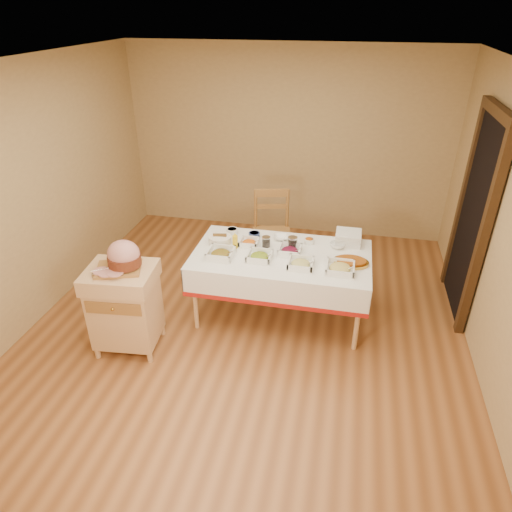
{
  "coord_description": "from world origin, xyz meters",
  "views": [
    {
      "loc": [
        0.9,
        -3.77,
        3.04
      ],
      "look_at": [
        0.05,
        0.2,
        0.76
      ],
      "focal_mm": 32.0,
      "sensor_mm": 36.0,
      "label": 1
    }
  ],
  "objects_px": {
    "dining_table": "(281,267)",
    "ham_on_board": "(123,257)",
    "bread_basket": "(220,240)",
    "preserve_jar_right": "(293,243)",
    "brass_platter": "(351,262)",
    "preserve_jar_left": "(266,242)",
    "plate_stack": "(348,238)",
    "dining_chair": "(272,232)",
    "mustard_bottle": "(235,241)",
    "butcher_cart": "(125,304)"
  },
  "relations": [
    {
      "from": "bread_basket",
      "to": "brass_platter",
      "type": "height_order",
      "value": "bread_basket"
    },
    {
      "from": "preserve_jar_left",
      "to": "preserve_jar_right",
      "type": "height_order",
      "value": "preserve_jar_right"
    },
    {
      "from": "dining_table",
      "to": "plate_stack",
      "type": "bearing_deg",
      "value": 30.29
    },
    {
      "from": "bread_basket",
      "to": "dining_chair",
      "type": "bearing_deg",
      "value": 64.36
    },
    {
      "from": "dining_table",
      "to": "plate_stack",
      "type": "height_order",
      "value": "plate_stack"
    },
    {
      "from": "bread_basket",
      "to": "ham_on_board",
      "type": "bearing_deg",
      "value": -126.15
    },
    {
      "from": "preserve_jar_right",
      "to": "plate_stack",
      "type": "relative_size",
      "value": 0.49
    },
    {
      "from": "plate_stack",
      "to": "preserve_jar_left",
      "type": "bearing_deg",
      "value": -162.95
    },
    {
      "from": "dining_chair",
      "to": "plate_stack",
      "type": "height_order",
      "value": "dining_chair"
    },
    {
      "from": "preserve_jar_left",
      "to": "bread_basket",
      "type": "bearing_deg",
      "value": -175.95
    },
    {
      "from": "butcher_cart",
      "to": "dining_chair",
      "type": "relative_size",
      "value": 0.86
    },
    {
      "from": "preserve_jar_left",
      "to": "dining_chair",
      "type": "bearing_deg",
      "value": 95.8
    },
    {
      "from": "butcher_cart",
      "to": "mustard_bottle",
      "type": "relative_size",
      "value": 5.1
    },
    {
      "from": "preserve_jar_right",
      "to": "bread_basket",
      "type": "relative_size",
      "value": 0.53
    },
    {
      "from": "dining_chair",
      "to": "bread_basket",
      "type": "xyz_separation_m",
      "value": [
        -0.41,
        -0.86,
        0.27
      ]
    },
    {
      "from": "bread_basket",
      "to": "mustard_bottle",
      "type": "bearing_deg",
      "value": -17.55
    },
    {
      "from": "dining_table",
      "to": "bread_basket",
      "type": "distance_m",
      "value": 0.72
    },
    {
      "from": "mustard_bottle",
      "to": "brass_platter",
      "type": "bearing_deg",
      "value": -4.17
    },
    {
      "from": "brass_platter",
      "to": "dining_table",
      "type": "bearing_deg",
      "value": 175.53
    },
    {
      "from": "preserve_jar_right",
      "to": "mustard_bottle",
      "type": "bearing_deg",
      "value": -169.15
    },
    {
      "from": "dining_table",
      "to": "ham_on_board",
      "type": "bearing_deg",
      "value": -149.01
    },
    {
      "from": "dining_table",
      "to": "preserve_jar_right",
      "type": "xyz_separation_m",
      "value": [
        0.09,
        0.15,
        0.22
      ]
    },
    {
      "from": "butcher_cart",
      "to": "plate_stack",
      "type": "relative_size",
      "value": 3.35
    },
    {
      "from": "dining_chair",
      "to": "preserve_jar_right",
      "type": "xyz_separation_m",
      "value": [
        0.36,
        -0.8,
        0.29
      ]
    },
    {
      "from": "butcher_cart",
      "to": "brass_platter",
      "type": "distance_m",
      "value": 2.24
    },
    {
      "from": "dining_table",
      "to": "preserve_jar_right",
      "type": "bearing_deg",
      "value": 57.98
    },
    {
      "from": "preserve_jar_left",
      "to": "brass_platter",
      "type": "xyz_separation_m",
      "value": [
        0.89,
        -0.18,
        -0.03
      ]
    },
    {
      "from": "ham_on_board",
      "to": "preserve_jar_right",
      "type": "height_order",
      "value": "ham_on_board"
    },
    {
      "from": "dining_chair",
      "to": "ham_on_board",
      "type": "xyz_separation_m",
      "value": [
        -1.06,
        -1.75,
        0.47
      ]
    },
    {
      "from": "ham_on_board",
      "to": "plate_stack",
      "type": "height_order",
      "value": "ham_on_board"
    },
    {
      "from": "plate_stack",
      "to": "brass_platter",
      "type": "bearing_deg",
      "value": -84.14
    },
    {
      "from": "preserve_jar_left",
      "to": "preserve_jar_right",
      "type": "bearing_deg",
      "value": 4.28
    },
    {
      "from": "dining_chair",
      "to": "plate_stack",
      "type": "relative_size",
      "value": 3.89
    },
    {
      "from": "preserve_jar_left",
      "to": "plate_stack",
      "type": "distance_m",
      "value": 0.88
    },
    {
      "from": "preserve_jar_right",
      "to": "plate_stack",
      "type": "distance_m",
      "value": 0.61
    },
    {
      "from": "dining_chair",
      "to": "preserve_jar_right",
      "type": "distance_m",
      "value": 0.93
    },
    {
      "from": "preserve_jar_right",
      "to": "ham_on_board",
      "type": "bearing_deg",
      "value": -146.38
    },
    {
      "from": "ham_on_board",
      "to": "bread_basket",
      "type": "distance_m",
      "value": 1.12
    },
    {
      "from": "dining_chair",
      "to": "preserve_jar_right",
      "type": "height_order",
      "value": "dining_chair"
    },
    {
      "from": "preserve_jar_right",
      "to": "mustard_bottle",
      "type": "height_order",
      "value": "mustard_bottle"
    },
    {
      "from": "dining_table",
      "to": "ham_on_board",
      "type": "distance_m",
      "value": 1.61
    },
    {
      "from": "ham_on_board",
      "to": "brass_platter",
      "type": "xyz_separation_m",
      "value": [
        2.04,
        0.75,
        -0.22
      ]
    },
    {
      "from": "brass_platter",
      "to": "butcher_cart",
      "type": "bearing_deg",
      "value": -159.44
    },
    {
      "from": "dining_table",
      "to": "mustard_bottle",
      "type": "distance_m",
      "value": 0.56
    },
    {
      "from": "dining_chair",
      "to": "ham_on_board",
      "type": "height_order",
      "value": "ham_on_board"
    },
    {
      "from": "brass_platter",
      "to": "dining_chair",
      "type": "bearing_deg",
      "value": 134.07
    },
    {
      "from": "preserve_jar_right",
      "to": "brass_platter",
      "type": "distance_m",
      "value": 0.64
    },
    {
      "from": "preserve_jar_left",
      "to": "mustard_bottle",
      "type": "xyz_separation_m",
      "value": [
        -0.31,
        -0.09,
        0.03
      ]
    },
    {
      "from": "dining_table",
      "to": "mustard_bottle",
      "type": "relative_size",
      "value": 10.47
    },
    {
      "from": "preserve_jar_right",
      "to": "plate_stack",
      "type": "height_order",
      "value": "same"
    }
  ]
}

